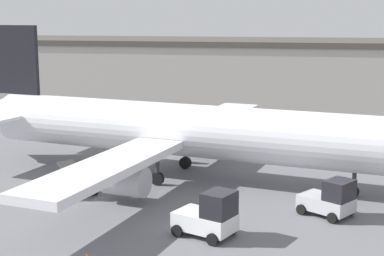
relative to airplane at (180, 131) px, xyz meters
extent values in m
plane|color=slate|center=(0.88, -0.16, -3.42)|extent=(400.00, 400.00, 0.00)
cube|color=#ADA89E|center=(-13.28, 38.76, 0.40)|extent=(96.79, 17.57, 7.65)
cube|color=#47423D|center=(-13.28, 38.76, 4.58)|extent=(96.79, 17.92, 0.70)
cylinder|color=white|center=(0.88, -0.16, 0.06)|extent=(31.26, 9.25, 3.69)
cube|color=white|center=(0.98, 8.96, -0.58)|extent=(5.85, 14.64, 0.50)
cube|color=white|center=(-2.27, -8.72, -0.58)|extent=(5.85, 14.64, 0.50)
cylinder|color=#B7B7BC|center=(0.59, 6.85, -1.93)|extent=(3.03, 2.35, 1.88)
cylinder|color=#B7B7BC|center=(-1.88, -6.61, -1.93)|extent=(3.03, 2.35, 1.88)
cube|color=black|center=(-13.69, 2.51, 4.59)|extent=(3.75, 1.03, 5.36)
cube|color=white|center=(-12.95, 6.51, 0.43)|extent=(4.07, 4.96, 0.24)
cylinder|color=#38383D|center=(11.89, -2.18, -2.60)|extent=(0.28, 0.28, 1.63)
cylinder|color=black|center=(11.89, -2.18, -3.07)|extent=(0.75, 0.47, 0.70)
cylinder|color=#38383D|center=(-1.08, -2.24, -2.60)|extent=(0.28, 0.28, 1.63)
cylinder|color=black|center=(-1.08, -2.24, -2.97)|extent=(0.95, 0.51, 0.90)
cylinder|color=#38383D|center=(-0.21, 2.48, -2.60)|extent=(0.28, 0.28, 1.63)
cylinder|color=black|center=(-0.21, 2.48, -2.97)|extent=(0.95, 0.51, 0.90)
cube|color=#B2B2B7|center=(10.13, -6.11, -2.71)|extent=(3.47, 3.13, 0.80)
cube|color=black|center=(10.82, -6.56, -1.74)|extent=(1.98, 2.08, 1.15)
cylinder|color=black|center=(10.50, -7.43, -3.11)|extent=(0.66, 0.57, 0.61)
cylinder|color=black|center=(11.49, -5.90, -3.11)|extent=(0.66, 0.57, 0.61)
cylinder|color=black|center=(8.76, -6.31, -3.11)|extent=(0.66, 0.57, 0.61)
cylinder|color=black|center=(9.75, -4.78, -3.11)|extent=(0.66, 0.57, 0.61)
cube|color=silver|center=(-5.79, -5.27, -2.75)|extent=(3.29, 3.09, 0.65)
cube|color=black|center=(-5.15, -5.77, -1.96)|extent=(1.92, 1.95, 0.93)
cube|color=#333333|center=(-6.19, -4.94, -1.83)|extent=(2.13, 2.02, 0.71)
cylinder|color=black|center=(-5.50, -6.54, -3.08)|extent=(0.71, 0.65, 0.69)
cylinder|color=black|center=(-4.48, -5.26, -3.08)|extent=(0.71, 0.65, 0.69)
cylinder|color=black|center=(-7.09, -5.28, -3.08)|extent=(0.71, 0.65, 0.69)
cylinder|color=black|center=(-6.07, -3.99, -3.08)|extent=(0.71, 0.65, 0.69)
cube|color=silver|center=(3.88, -10.78, -2.64)|extent=(3.59, 2.91, 0.91)
cube|color=black|center=(4.68, -11.10, -1.54)|extent=(1.90, 2.08, 1.29)
cylinder|color=black|center=(4.54, -12.06, -3.10)|extent=(0.71, 0.50, 0.65)
cylinder|color=black|center=(5.24, -10.31, -3.10)|extent=(0.71, 0.50, 0.65)
cylinder|color=black|center=(2.51, -11.25, -3.10)|extent=(0.71, 0.50, 0.65)
cylinder|color=black|center=(3.21, -9.50, -3.10)|extent=(0.71, 0.50, 0.65)
camera|label=1|loc=(9.46, -39.63, 7.96)|focal=55.00mm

